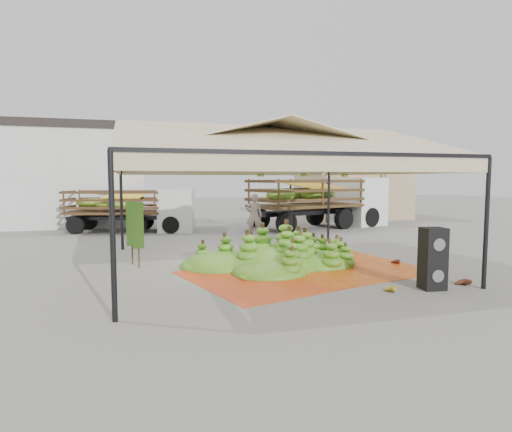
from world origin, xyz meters
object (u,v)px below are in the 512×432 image
object	(u,v)px
speaker_stack	(433,259)
banana_heap	(272,247)
truck_right	(325,197)
vendor	(254,216)
truck_left	(137,205)

from	to	relation	value
speaker_stack	banana_heap	bearing A→B (deg)	134.21
banana_heap	truck_right	bearing A→B (deg)	56.27
vendor	truck_right	bearing A→B (deg)	-130.53
speaker_stack	truck_left	size ratio (longest dim) A/B	0.23
speaker_stack	truck_right	xyz separation A→B (m)	(3.09, 12.12, 0.87)
banana_heap	vendor	bearing A→B (deg)	78.96
truck_right	truck_left	bearing A→B (deg)	158.58
banana_heap	truck_left	world-z (taller)	truck_left
speaker_stack	truck_left	distance (m)	14.48
speaker_stack	vendor	xyz separation A→B (m)	(-1.53, 9.24, 0.24)
vendor	truck_left	xyz separation A→B (m)	(-4.73, 3.80, 0.30)
truck_left	truck_right	world-z (taller)	truck_right
banana_heap	vendor	world-z (taller)	vendor
truck_left	speaker_stack	bearing A→B (deg)	-51.14
banana_heap	speaker_stack	world-z (taller)	speaker_stack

